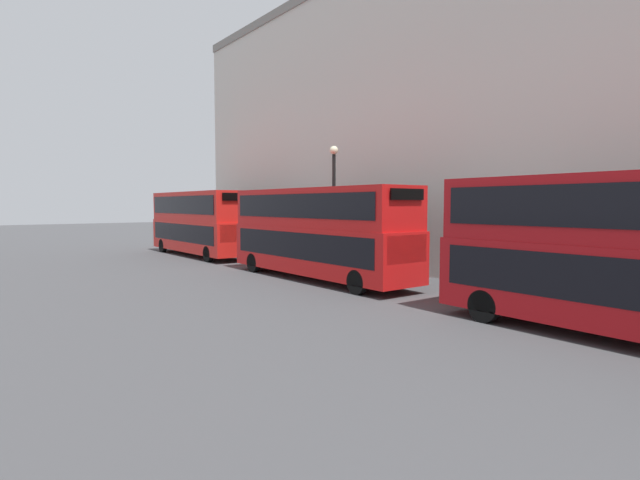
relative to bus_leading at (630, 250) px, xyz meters
The scene contains 5 objects.
bus_leading is the anchor object (origin of this frame).
bus_second_in_queue 13.47m from the bus_leading, 90.00° to the left, with size 2.59×11.49×4.32m.
bus_third_in_queue 27.28m from the bus_leading, 90.00° to the left, with size 2.59×11.22×4.43m.
street_lamp 15.01m from the bus_leading, 82.18° to the left, with size 0.44×0.44×6.57m.
pedestrian 21.84m from the bus_leading, 82.55° to the left, with size 0.36×0.36×1.77m.
Camera 1 is at (-12.51, -0.22, 3.58)m, focal length 28.00 mm.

